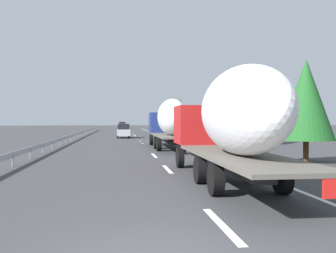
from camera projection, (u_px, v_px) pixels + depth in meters
name	position (u px, v px, depth m)	size (l,w,h in m)	color
ground_plane	(124.00, 140.00, 46.48)	(260.00, 260.00, 0.00)	#38383A
lane_stripe_0	(222.00, 225.00, 8.99)	(3.20, 0.20, 0.01)	white
lane_stripe_1	(167.00, 169.00, 19.17)	(3.20, 0.20, 0.01)	white
lane_stripe_2	(154.00, 155.00, 26.54)	(3.20, 0.20, 0.01)	white
lane_stripe_3	(142.00, 143.00, 41.56)	(3.20, 0.20, 0.01)	white
lane_stripe_4	(141.00, 142.00, 42.81)	(3.20, 0.20, 0.01)	white
lane_stripe_5	(135.00, 136.00, 60.25)	(3.20, 0.20, 0.01)	white
lane_stripe_6	(133.00, 134.00, 68.84)	(3.20, 0.20, 0.01)	white
lane_stripe_7	(133.00, 134.00, 67.50)	(3.20, 0.20, 0.01)	white
edge_line_right	(165.00, 138.00, 52.12)	(110.00, 0.20, 0.01)	white
truck_lead	(170.00, 121.00, 32.54)	(13.90, 2.55, 4.05)	navy
truck_trailing	(230.00, 119.00, 14.73)	(13.86, 2.55, 4.22)	#B21919
car_white_van	(122.00, 126.00, 100.80)	(4.36, 1.86, 1.93)	white
car_silver_hatch	(124.00, 131.00, 52.57)	(4.42, 1.73, 1.89)	#ADB2B7
road_sign	(175.00, 120.00, 51.90)	(0.10, 0.90, 3.45)	gray
tree_0	(209.00, 110.00, 58.56)	(3.23, 3.23, 6.45)	#472D19
tree_1	(306.00, 100.00, 22.08)	(3.15, 3.15, 5.80)	#472D19
tree_2	(258.00, 107.00, 38.80)	(3.67, 3.67, 5.62)	#472D19
tree_3	(180.00, 110.00, 82.16)	(3.60, 3.60, 6.95)	#472D19
guardrail_median	(75.00, 135.00, 48.72)	(94.00, 0.10, 0.76)	#9EA0A5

